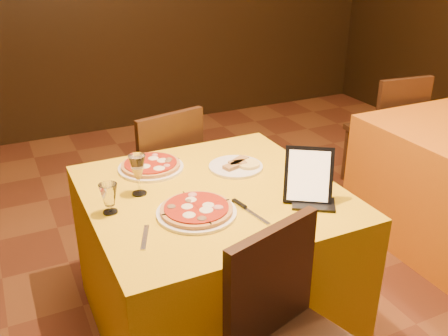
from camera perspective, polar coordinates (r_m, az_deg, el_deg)
name	(u,v)px	position (r m, az deg, el deg)	size (l,w,h in m)	color
main_table	(213,260)	(2.44, -1.28, -10.42)	(1.10, 1.10, 0.75)	#E3B30E
chair_main_far	(156,177)	(3.08, -7.74, -0.97)	(0.47, 0.47, 0.91)	black
chair_side_far	(382,131)	(3.96, 17.62, 4.02)	(0.45, 0.45, 0.91)	black
pizza_near	(196,211)	(2.06, -3.16, -4.92)	(0.33, 0.33, 0.03)	white
pizza_far	(151,166)	(2.47, -8.36, 0.20)	(0.32, 0.32, 0.03)	white
cutlet_dish	(236,166)	(2.46, 1.36, 0.27)	(0.27, 0.27, 0.03)	white
wine_glass	(138,175)	(2.21, -9.79, -0.75)	(0.08, 0.08, 0.19)	#F6D48B
water_glass	(109,199)	(2.10, -13.00, -3.43)	(0.07, 0.07, 0.13)	silver
tablet	(309,175)	(2.14, 9.64, -0.80)	(0.20, 0.02, 0.24)	black
knife	(252,213)	(2.07, 3.19, -5.18)	(0.22, 0.02, 0.01)	silver
fork_near	(145,237)	(1.93, -9.02, -7.82)	(0.17, 0.02, 0.01)	#BCBBC3
fork_far	(178,165)	(2.49, -5.32, 0.29)	(0.18, 0.02, 0.01)	#AFB0B6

